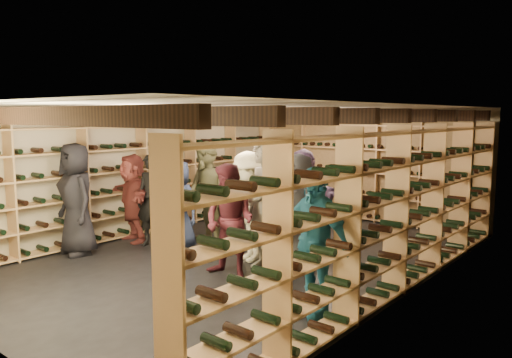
{
  "coord_description": "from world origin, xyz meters",
  "views": [
    {
      "loc": [
        5.16,
        -5.93,
        2.27
      ],
      "look_at": [
        0.09,
        0.2,
        1.25
      ],
      "focal_mm": 35.0,
      "sensor_mm": 36.0,
      "label": 1
    }
  ],
  "objects_px": {
    "crate_stack_left": "(262,211)",
    "person_5": "(133,198)",
    "person_4": "(314,242)",
    "crate_loose": "(284,235)",
    "person_1": "(152,200)",
    "crate_stack_right": "(295,218)",
    "person_3": "(249,206)",
    "person_9": "(274,195)",
    "person_12": "(297,211)",
    "person_6": "(178,205)",
    "person_11": "(302,196)",
    "person_2": "(206,194)",
    "person_0": "(77,199)",
    "person_10": "(276,196)",
    "person_8": "(230,221)",
    "person_7": "(263,207)"
  },
  "relations": [
    {
      "from": "crate_stack_left",
      "to": "person_10",
      "type": "relative_size",
      "value": 0.38
    },
    {
      "from": "crate_loose",
      "to": "person_10",
      "type": "xyz_separation_m",
      "value": [
        -0.18,
        0.0,
        0.7
      ]
    },
    {
      "from": "person_10",
      "to": "person_9",
      "type": "bearing_deg",
      "value": -69.01
    },
    {
      "from": "person_5",
      "to": "person_12",
      "type": "xyz_separation_m",
      "value": [
        3.16,
        0.63,
        0.06
      ]
    },
    {
      "from": "person_7",
      "to": "person_8",
      "type": "bearing_deg",
      "value": -83.39
    },
    {
      "from": "person_12",
      "to": "person_10",
      "type": "bearing_deg",
      "value": 155.86
    },
    {
      "from": "crate_loose",
      "to": "person_8",
      "type": "xyz_separation_m",
      "value": [
        0.68,
        -2.2,
        0.72
      ]
    },
    {
      "from": "person_5",
      "to": "person_6",
      "type": "xyz_separation_m",
      "value": [
        1.09,
        0.11,
        -0.03
      ]
    },
    {
      "from": "person_10",
      "to": "person_0",
      "type": "bearing_deg",
      "value": -133.7
    },
    {
      "from": "person_5",
      "to": "person_9",
      "type": "distance_m",
      "value": 2.55
    },
    {
      "from": "crate_stack_left",
      "to": "person_2",
      "type": "height_order",
      "value": "person_2"
    },
    {
      "from": "person_0",
      "to": "person_10",
      "type": "distance_m",
      "value": 3.47
    },
    {
      "from": "crate_loose",
      "to": "person_2",
      "type": "xyz_separation_m",
      "value": [
        -0.81,
        -1.19,
        0.83
      ]
    },
    {
      "from": "person_6",
      "to": "person_10",
      "type": "relative_size",
      "value": 0.98
    },
    {
      "from": "crate_loose",
      "to": "person_7",
      "type": "relative_size",
      "value": 0.26
    },
    {
      "from": "person_12",
      "to": "person_2",
      "type": "bearing_deg",
      "value": -162.14
    },
    {
      "from": "crate_stack_left",
      "to": "person_5",
      "type": "xyz_separation_m",
      "value": [
        -0.84,
        -2.65,
        0.54
      ]
    },
    {
      "from": "crate_loose",
      "to": "person_1",
      "type": "xyz_separation_m",
      "value": [
        -1.48,
        -1.83,
        0.72
      ]
    },
    {
      "from": "person_3",
      "to": "person_10",
      "type": "bearing_deg",
      "value": 133.89
    },
    {
      "from": "crate_loose",
      "to": "person_9",
      "type": "xyz_separation_m",
      "value": [
        0.13,
        -0.48,
        0.81
      ]
    },
    {
      "from": "person_4",
      "to": "crate_loose",
      "type": "bearing_deg",
      "value": 143.54
    },
    {
      "from": "person_0",
      "to": "person_9",
      "type": "height_order",
      "value": "person_0"
    },
    {
      "from": "crate_stack_left",
      "to": "person_4",
      "type": "relative_size",
      "value": 0.34
    },
    {
      "from": "person_7",
      "to": "person_9",
      "type": "relative_size",
      "value": 1.06
    },
    {
      "from": "crate_stack_right",
      "to": "person_2",
      "type": "relative_size",
      "value": 0.3
    },
    {
      "from": "person_0",
      "to": "person_2",
      "type": "height_order",
      "value": "person_0"
    },
    {
      "from": "person_1",
      "to": "person_2",
      "type": "height_order",
      "value": "person_2"
    },
    {
      "from": "person_1",
      "to": "person_11",
      "type": "relative_size",
      "value": 0.96
    },
    {
      "from": "person_9",
      "to": "crate_loose",
      "type": "bearing_deg",
      "value": 104.4
    },
    {
      "from": "person_8",
      "to": "person_3",
      "type": "bearing_deg",
      "value": 105.22
    },
    {
      "from": "person_7",
      "to": "person_10",
      "type": "bearing_deg",
      "value": 146.41
    },
    {
      "from": "crate_stack_right",
      "to": "person_0",
      "type": "relative_size",
      "value": 0.3
    },
    {
      "from": "crate_stack_left",
      "to": "person_1",
      "type": "distance_m",
      "value": 2.72
    },
    {
      "from": "person_10",
      "to": "crate_stack_left",
      "type": "bearing_deg",
      "value": 129.5
    },
    {
      "from": "crate_stack_right",
      "to": "person_3",
      "type": "bearing_deg",
      "value": -71.15
    },
    {
      "from": "crate_loose",
      "to": "person_2",
      "type": "height_order",
      "value": "person_2"
    },
    {
      "from": "person_7",
      "to": "person_10",
      "type": "height_order",
      "value": "person_7"
    },
    {
      "from": "person_9",
      "to": "person_12",
      "type": "height_order",
      "value": "person_9"
    },
    {
      "from": "person_1",
      "to": "person_6",
      "type": "relative_size",
      "value": 1.06
    },
    {
      "from": "person_8",
      "to": "person_9",
      "type": "distance_m",
      "value": 1.8
    },
    {
      "from": "crate_loose",
      "to": "person_6",
      "type": "height_order",
      "value": "person_6"
    },
    {
      "from": "person_0",
      "to": "person_6",
      "type": "xyz_separation_m",
      "value": [
        1.09,
        1.21,
        -0.15
      ]
    },
    {
      "from": "person_1",
      "to": "person_6",
      "type": "distance_m",
      "value": 0.55
    },
    {
      "from": "person_3",
      "to": "person_10",
      "type": "height_order",
      "value": "person_3"
    },
    {
      "from": "crate_stack_right",
      "to": "person_2",
      "type": "xyz_separation_m",
      "value": [
        -0.35,
        -2.21,
        0.74
      ]
    },
    {
      "from": "person_10",
      "to": "person_12",
      "type": "xyz_separation_m",
      "value": [
        1.31,
        -1.21,
        0.07
      ]
    },
    {
      "from": "person_3",
      "to": "person_8",
      "type": "height_order",
      "value": "person_3"
    },
    {
      "from": "person_6",
      "to": "person_11",
      "type": "xyz_separation_m",
      "value": [
        1.33,
        1.72,
        0.08
      ]
    },
    {
      "from": "person_1",
      "to": "person_12",
      "type": "bearing_deg",
      "value": -7.83
    },
    {
      "from": "crate_stack_right",
      "to": "person_3",
      "type": "xyz_separation_m",
      "value": [
        0.83,
        -2.44,
        0.69
      ]
    }
  ]
}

